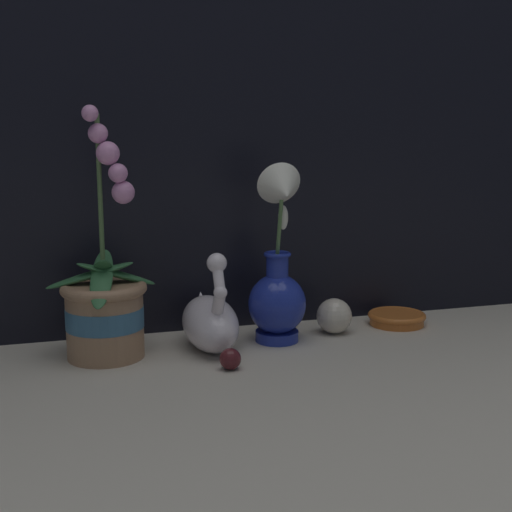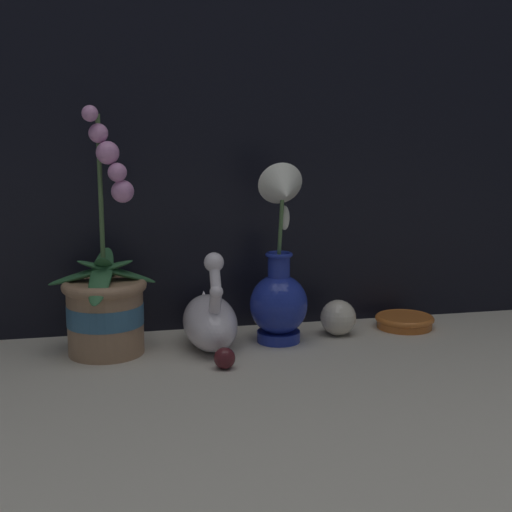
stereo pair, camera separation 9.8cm
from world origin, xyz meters
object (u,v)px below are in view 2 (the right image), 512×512
blue_vase (280,284)px  glass_sphere (338,318)px  orchid_potted_plant (105,302)px  amber_dish (404,321)px  swan_figurine (210,319)px

blue_vase → glass_sphere: (0.12, 0.02, -0.08)m
orchid_potted_plant → amber_dish: (0.57, 0.04, -0.08)m
blue_vase → swan_figurine: bearing=-176.9°
orchid_potted_plant → amber_dish: bearing=4.1°
glass_sphere → amber_dish: glass_sphere is taller
glass_sphere → orchid_potted_plant: bearing=-177.3°
swan_figurine → glass_sphere: bearing=6.5°
orchid_potted_plant → amber_dish: 0.58m
orchid_potted_plant → blue_vase: orchid_potted_plant is taller
swan_figurine → glass_sphere: (0.25, 0.03, -0.02)m
swan_figurine → amber_dish: (0.39, 0.05, -0.04)m
swan_figurine → blue_vase: 0.14m
orchid_potted_plant → swan_figurine: 0.19m
glass_sphere → amber_dish: size_ratio=0.59×
blue_vase → glass_sphere: bearing=10.1°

